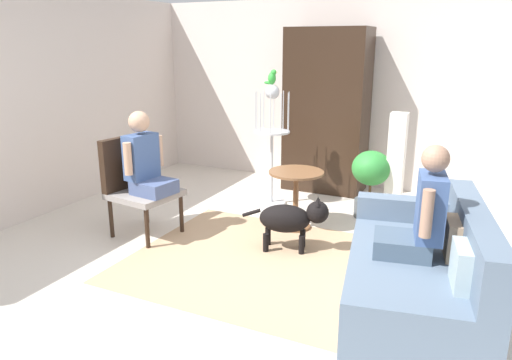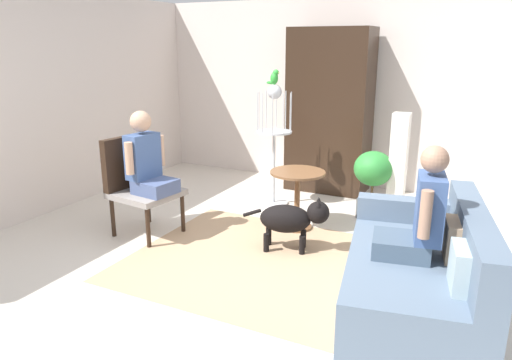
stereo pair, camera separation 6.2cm
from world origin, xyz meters
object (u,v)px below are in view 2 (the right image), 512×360
at_px(bird_cage_stand, 274,140).
at_px(potted_plant, 373,178).
at_px(round_end_table, 297,190).
at_px(armoire_cabinet, 330,111).
at_px(person_on_couch, 420,215).
at_px(parrot, 274,77).
at_px(couch, 420,275).
at_px(dog, 292,218).
at_px(armchair, 137,179).
at_px(person_on_armchair, 147,160).
at_px(column_lamp, 398,168).

distance_m(bird_cage_stand, potted_plant, 1.26).
height_order(round_end_table, armoire_cabinet, armoire_cabinet).
relative_size(person_on_couch, bird_cage_stand, 0.56).
bearing_deg(round_end_table, parrot, 132.02).
relative_size(round_end_table, parrot, 3.68).
bearing_deg(person_on_couch, parrot, 137.06).
bearing_deg(armoire_cabinet, round_end_table, -83.61).
relative_size(couch, person_on_couch, 2.20).
xyz_separation_m(person_on_couch, potted_plant, (-0.76, 1.90, -0.30)).
bearing_deg(dog, armchair, -170.78).
bearing_deg(parrot, potted_plant, 2.90).
xyz_separation_m(couch, armoire_cabinet, (-1.62, 2.73, 0.77)).
bearing_deg(armoire_cabinet, bird_cage_stand, -112.70).
bearing_deg(dog, armoire_cabinet, 99.25).
xyz_separation_m(person_on_armchair, potted_plant, (1.96, 1.54, -0.34)).
bearing_deg(round_end_table, couch, -39.17).
height_order(dog, armoire_cabinet, armoire_cabinet).
bearing_deg(couch, column_lamp, 105.76).
relative_size(bird_cage_stand, parrot, 8.51).
relative_size(round_end_table, armoire_cabinet, 0.30).
xyz_separation_m(couch, person_on_armchair, (-2.75, 0.32, 0.51)).
relative_size(dog, column_lamp, 0.66).
distance_m(couch, person_on_armchair, 2.82).
bearing_deg(person_on_armchair, armchair, 172.45).
xyz_separation_m(couch, person_on_couch, (-0.04, -0.03, 0.47)).
relative_size(armchair, parrot, 5.87).
bearing_deg(armoire_cabinet, person_on_armchair, -115.26).
xyz_separation_m(person_on_armchair, bird_cage_stand, (0.75, 1.48, 0.01)).
relative_size(person_on_armchair, potted_plant, 1.06).
height_order(person_on_couch, armoire_cabinet, armoire_cabinet).
relative_size(couch, column_lamp, 1.48).
bearing_deg(round_end_table, column_lamp, 39.45).
xyz_separation_m(armchair, bird_cage_stand, (0.91, 1.46, 0.23)).
bearing_deg(person_on_armchair, potted_plant, 38.27).
bearing_deg(round_end_table, bird_cage_stand, 131.80).
bearing_deg(person_on_couch, bird_cage_stand, 137.00).
bearing_deg(armchair, parrot, 58.09).
xyz_separation_m(dog, bird_cage_stand, (-0.73, 1.19, 0.49)).
distance_m(armchair, armoire_cabinet, 2.76).
bearing_deg(person_on_couch, column_lamp, 104.52).
relative_size(person_on_armchair, dog, 1.02).
xyz_separation_m(bird_cage_stand, column_lamp, (1.46, 0.11, -0.21)).
distance_m(person_on_armchair, round_end_table, 1.61).
relative_size(person_on_couch, potted_plant, 1.05).
distance_m(dog, potted_plant, 1.35).
height_order(round_end_table, column_lamp, column_lamp).
relative_size(person_on_couch, round_end_table, 1.29).
xyz_separation_m(person_on_couch, parrot, (-1.97, 1.83, 0.79)).
xyz_separation_m(armchair, round_end_table, (1.47, 0.83, -0.15)).
bearing_deg(armoire_cabinet, person_on_couch, -60.24).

